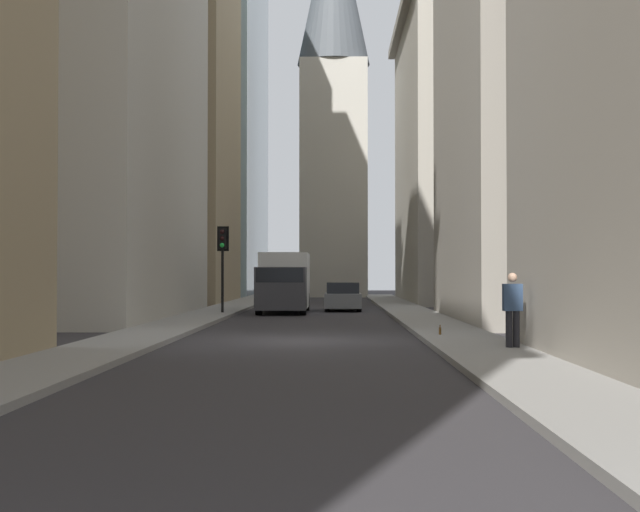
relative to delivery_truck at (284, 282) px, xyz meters
The scene contains 12 objects.
ground_plane 16.48m from the delivery_truck, behind, with size 135.00×135.00×0.00m, color #302D30.
sidewalk_right 16.71m from the delivery_truck, 169.27° to the left, with size 90.00×2.20×0.14m, color gray.
sidewalk_left 17.44m from the delivery_truck, 160.17° to the right, with size 90.00×2.20×0.14m, color gray.
building_left_far 21.38m from the delivery_truck, 38.08° to the right, with size 17.66×10.50×20.66m.
building_left_midfar 16.80m from the delivery_truck, 120.56° to the right, with size 12.63×10.50×21.71m.
building_right_far 21.22m from the delivery_truck, 35.71° to the left, with size 12.33×10.50×31.31m.
church_spire 31.47m from the delivery_truck, ahead, with size 5.80×5.80×32.41m.
delivery_truck is the anchor object (origin of this frame).
hatchback_grey 3.67m from the delivery_truck, 51.38° to the right, with size 4.30×1.78×1.42m.
traffic_light_midblock 4.00m from the delivery_truck, 136.27° to the left, with size 0.43×0.52×3.82m.
pedestrian 21.00m from the delivery_truck, 161.72° to the right, with size 0.26×0.44×1.75m.
discarded_bottle 16.80m from the delivery_truck, 161.24° to the right, with size 0.07×0.07×0.27m.
Camera 1 is at (-23.42, -1.00, 1.89)m, focal length 47.18 mm.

